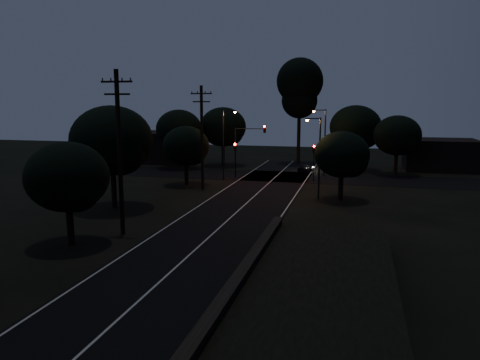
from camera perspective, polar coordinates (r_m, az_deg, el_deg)
The scene contains 22 objects.
road_surface at distance 46.00m, azimuth 2.17°, elevation -1.63°, with size 60.00×70.00×0.03m.
retaining_wall at distance 18.13m, azimuth 7.91°, elevation -17.86°, with size 6.93×26.00×1.60m.
utility_pole_mid at distance 32.11m, azimuth -14.49°, elevation 3.54°, with size 2.20×0.30×11.00m.
utility_pole_far at distance 47.69m, azimuth -4.67°, elevation 5.39°, with size 2.20×0.30×10.50m.
tree_left_b at distance 30.62m, azimuth -20.13°, elevation 0.12°, with size 5.13×5.13×6.52m.
tree_left_c at distance 40.15m, azimuth -15.16°, elevation 4.44°, with size 6.83×6.83×8.63m.
tree_left_d at distance 50.37m, azimuth -6.46°, elevation 4.01°, with size 5.00×5.00×6.35m.
tree_far_nw at distance 65.55m, azimuth -1.93°, elevation 6.37°, with size 6.43×6.43×8.15m.
tree_far_w at distance 63.39m, azimuth -7.31°, elevation 6.03°, with size 6.17×6.17×7.86m.
tree_far_ne at distance 62.99m, azimuth 14.11°, elevation 6.13°, with size 6.68×6.68×8.45m.
tree_far_e at distance 60.26m, azimuth 18.82°, elevation 5.04°, with size 5.73×5.73×7.27m.
tree_right_a at distance 43.22m, azimuth 12.54°, elevation 2.90°, with size 4.96×4.96×6.31m.
tall_pine at distance 68.56m, azimuth 7.29°, elevation 11.11°, with size 6.63×6.63×15.07m.
building_left at distance 71.65m, azimuth -10.12°, elevation 4.03°, with size 10.00×8.00×4.40m, color black.
building_right at distance 67.25m, azimuth 23.22°, elevation 2.88°, with size 9.00×7.00×4.00m, color black.
signal_left at distance 55.15m, azimuth -0.58°, elevation 3.22°, with size 0.28×0.35×4.10m.
signal_right at distance 53.58m, azimuth 8.99°, elevation 2.92°, with size 0.28×0.35×4.10m.
signal_mast at distance 54.61m, azimuth 1.14°, elevation 4.74°, with size 3.70×0.35×6.25m.
streetlight_a at distance 53.26m, azimuth -1.87°, elevation 4.93°, with size 1.66×0.26×8.00m.
streetlight_b at distance 57.33m, azimuth 10.12°, elevation 5.12°, with size 1.66×0.26×8.00m.
streetlight_c at distance 43.42m, azimuth 9.45°, elevation 3.38°, with size 1.46×0.26×7.50m.
car at distance 59.96m, azimuth 7.95°, elevation 1.41°, with size 1.23×3.07×1.04m, color black.
Camera 1 is at (9.32, -13.03, 8.95)m, focal length 35.00 mm.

